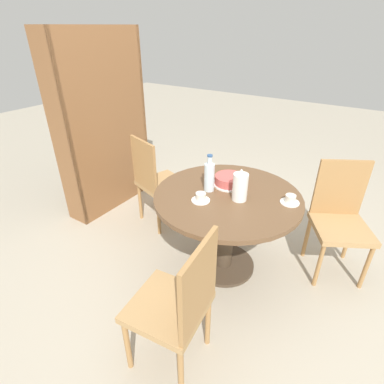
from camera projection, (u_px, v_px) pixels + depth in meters
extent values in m
plane|color=#B2A893|center=(223.00, 265.00, 2.65)|extent=(14.00, 14.00, 0.00)
cylinder|color=#473828|center=(223.00, 264.00, 2.65)|extent=(0.54, 0.54, 0.03)
cylinder|color=#473828|center=(225.00, 232.00, 2.48)|extent=(0.15, 0.15, 0.65)
cylinder|color=brown|center=(227.00, 197.00, 2.31)|extent=(1.14, 1.14, 0.04)
cylinder|color=#A87A47|center=(160.00, 301.00, 2.05)|extent=(0.03, 0.03, 0.42)
cylinder|color=#A87A47|center=(127.00, 345.00, 1.77)|extent=(0.03, 0.03, 0.42)
cylinder|color=#A87A47|center=(208.00, 321.00, 1.91)|extent=(0.03, 0.03, 0.42)
cylinder|color=#A87A47|center=(181.00, 372.00, 1.62)|extent=(0.03, 0.03, 0.42)
cube|color=tan|center=(168.00, 307.00, 1.72)|extent=(0.47, 0.47, 0.04)
cube|color=#A87A47|center=(199.00, 285.00, 1.52)|extent=(0.40, 0.07, 0.49)
cylinder|color=#A87A47|center=(319.00, 265.00, 2.35)|extent=(0.03, 0.03, 0.42)
cylinder|color=#A87A47|center=(366.00, 267.00, 2.33)|extent=(0.03, 0.03, 0.42)
cylinder|color=#A87A47|center=(307.00, 237.00, 2.66)|extent=(0.03, 0.03, 0.42)
cylinder|color=#A87A47|center=(348.00, 239.00, 2.64)|extent=(0.03, 0.03, 0.42)
cube|color=tan|center=(341.00, 229.00, 2.38)|extent=(0.57, 0.57, 0.04)
cube|color=#A87A47|center=(340.00, 188.00, 2.43)|extent=(0.22, 0.36, 0.49)
cylinder|color=#A87A47|center=(187.00, 204.00, 3.15)|extent=(0.03, 0.03, 0.42)
cylinder|color=#A87A47|center=(168.00, 191.00, 3.40)|extent=(0.03, 0.03, 0.42)
cylinder|color=#A87A47|center=(159.00, 216.00, 2.96)|extent=(0.03, 0.03, 0.42)
cylinder|color=#A87A47|center=(140.00, 202.00, 3.20)|extent=(0.03, 0.03, 0.42)
cube|color=tan|center=(163.00, 184.00, 3.06)|extent=(0.53, 0.53, 0.04)
cube|color=#A87A47|center=(144.00, 165.00, 2.83)|extent=(0.15, 0.39, 0.49)
cube|color=brown|center=(135.00, 115.00, 3.55)|extent=(0.04, 0.28, 1.87)
cube|color=brown|center=(61.00, 138.00, 2.81)|extent=(0.04, 0.28, 1.87)
cube|color=brown|center=(111.00, 127.00, 3.12)|extent=(1.05, 0.02, 1.87)
cube|color=brown|center=(114.00, 199.00, 3.63)|extent=(0.98, 0.27, 0.04)
cube|color=brown|center=(107.00, 152.00, 3.33)|extent=(0.98, 0.27, 0.04)
cube|color=brown|center=(98.00, 95.00, 3.03)|extent=(0.98, 0.27, 0.04)
cube|color=brown|center=(88.00, 27.00, 2.73)|extent=(0.98, 0.27, 0.04)
cube|color=teal|center=(130.00, 168.00, 3.70)|extent=(0.36, 0.21, 0.55)
cube|color=orange|center=(91.00, 194.00, 3.28)|extent=(0.36, 0.21, 0.41)
cube|color=gold|center=(123.00, 121.00, 3.40)|extent=(0.40, 0.21, 0.53)
cube|color=#B72D28|center=(83.00, 140.00, 3.00)|extent=(0.40, 0.21, 0.41)
cube|color=black|center=(115.00, 63.00, 3.08)|extent=(0.46, 0.21, 0.51)
cube|color=black|center=(73.00, 72.00, 2.71)|extent=(0.46, 0.21, 0.46)
cylinder|color=white|center=(240.00, 187.00, 2.19)|extent=(0.11, 0.11, 0.21)
cone|color=white|center=(241.00, 173.00, 2.13)|extent=(0.10, 0.10, 0.02)
sphere|color=white|center=(242.00, 171.00, 2.13)|extent=(0.02, 0.02, 0.02)
cylinder|color=silver|center=(209.00, 177.00, 2.31)|extent=(0.08, 0.08, 0.22)
cylinder|color=silver|center=(210.00, 160.00, 2.24)|extent=(0.04, 0.04, 0.06)
cylinder|color=#2D5184|center=(210.00, 156.00, 2.23)|extent=(0.04, 0.04, 0.01)
cylinder|color=white|center=(229.00, 184.00, 2.45)|extent=(0.27, 0.27, 0.01)
cylinder|color=#C65651|center=(229.00, 180.00, 2.43)|extent=(0.24, 0.24, 0.07)
cylinder|color=white|center=(290.00, 202.00, 2.20)|extent=(0.14, 0.14, 0.01)
cylinder|color=silver|center=(290.00, 199.00, 2.18)|extent=(0.08, 0.08, 0.06)
cylinder|color=white|center=(201.00, 200.00, 2.22)|extent=(0.14, 0.14, 0.01)
cylinder|color=silver|center=(201.00, 197.00, 2.21)|extent=(0.08, 0.08, 0.06)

